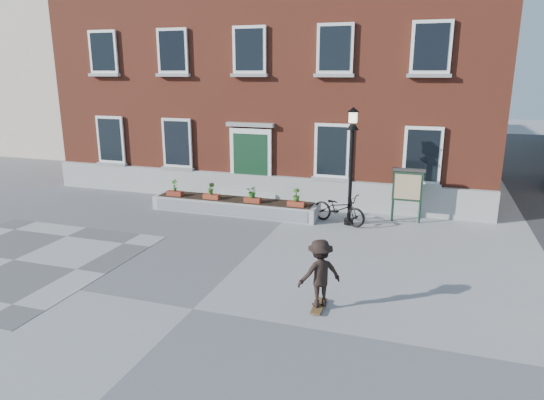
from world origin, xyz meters
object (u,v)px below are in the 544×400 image
(lamp_post, at_px, (352,150))
(skateboarder, at_px, (320,273))
(bicycle, at_px, (339,209))
(notice_board, at_px, (408,186))

(lamp_post, bearing_deg, skateboarder, -86.35)
(bicycle, distance_m, skateboarder, 6.27)
(bicycle, xyz_separation_m, notice_board, (2.15, 0.90, 0.74))
(bicycle, distance_m, notice_board, 2.45)
(notice_board, xyz_separation_m, skateboarder, (-1.41, -7.12, -0.44))
(bicycle, height_order, notice_board, notice_board)
(lamp_post, bearing_deg, notice_board, 26.32)
(bicycle, xyz_separation_m, skateboarder, (0.74, -6.22, 0.30))
(lamp_post, relative_size, notice_board, 2.10)
(lamp_post, distance_m, notice_board, 2.39)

